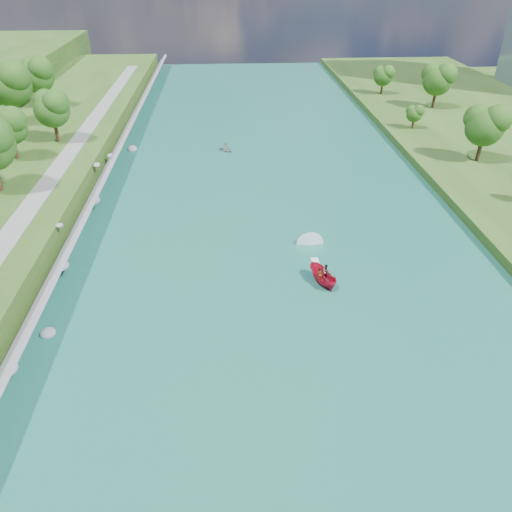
{
  "coord_description": "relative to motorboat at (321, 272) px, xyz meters",
  "views": [
    {
      "loc": [
        -5.88,
        -37.4,
        33.29
      ],
      "look_at": [
        -2.71,
        12.28,
        2.5
      ],
      "focal_mm": 35.0,
      "sensor_mm": 36.0,
      "label": 1
    }
  ],
  "objects": [
    {
      "name": "ground",
      "position": [
        -4.83,
        -10.81,
        -0.93
      ],
      "size": [
        260.0,
        260.0,
        0.0
      ],
      "primitive_type": "plane",
      "color": "#2D5119",
      "rests_on": "ground"
    },
    {
      "name": "river_water",
      "position": [
        -4.83,
        9.19,
        -0.88
      ],
      "size": [
        55.0,
        240.0,
        0.1
      ],
      "primitive_type": "cube",
      "color": "#1A6456",
      "rests_on": "ground"
    },
    {
      "name": "riprap_bank",
      "position": [
        -30.66,
        8.24,
        0.85
      ],
      "size": [
        4.86,
        236.0,
        4.39
      ],
      "color": "slate",
      "rests_on": "ground"
    },
    {
      "name": "riverside_path",
      "position": [
        -37.33,
        9.19,
        2.62
      ],
      "size": [
        3.0,
        200.0,
        0.1
      ],
      "primitive_type": "cube",
      "color": "gray",
      "rests_on": "berm_west"
    },
    {
      "name": "trees_east",
      "position": [
        32.67,
        23.32,
        5.79
      ],
      "size": [
        17.92,
        136.04,
        11.76
      ],
      "color": "#204913",
      "rests_on": "berm_east"
    },
    {
      "name": "motorboat",
      "position": [
        0.0,
        0.0,
        0.0
      ],
      "size": [
        3.6,
        19.34,
        2.23
      ],
      "rotation": [
        0.0,
        0.0,
        3.52
      ],
      "color": "red",
      "rests_on": "river_water"
    },
    {
      "name": "raft",
      "position": [
        -10.62,
        44.07,
        -0.46
      ],
      "size": [
        3.63,
        3.69,
        1.65
      ],
      "rotation": [
        0.0,
        0.0,
        0.74
      ],
      "color": "#919499",
      "rests_on": "river_water"
    }
  ]
}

